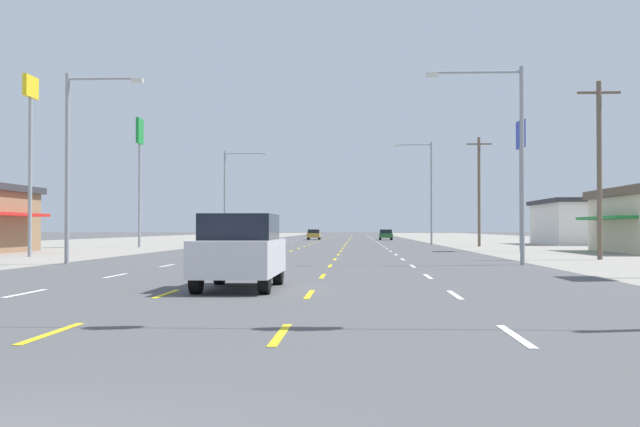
{
  "coord_description": "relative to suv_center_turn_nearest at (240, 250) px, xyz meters",
  "views": [
    {
      "loc": [
        2.91,
        -5.3,
        1.6
      ],
      "look_at": [
        -0.52,
        69.98,
        2.98
      ],
      "focal_mm": 45.99,
      "sensor_mm": 36.0,
      "label": 1
    }
  ],
  "objects": [
    {
      "name": "ground_plane",
      "position": [
        0.19,
        49.76,
        -1.03
      ],
      "size": [
        572.0,
        572.0,
        0.0
      ],
      "primitive_type": "plane",
      "color": "#4C4C4F"
    },
    {
      "name": "lot_apron_left",
      "position": [
        -24.56,
        49.76,
        -1.02
      ],
      "size": [
        28.0,
        440.0,
        0.01
      ],
      "primitive_type": "cube",
      "color": "gray",
      "rests_on": "ground"
    },
    {
      "name": "lot_apron_right",
      "position": [
        24.94,
        49.76,
        -1.02
      ],
      "size": [
        28.0,
        440.0,
        0.01
      ],
      "primitive_type": "cube",
      "color": "gray",
      "rests_on": "ground"
    },
    {
      "name": "lane_markings",
      "position": [
        0.19,
        88.26,
        -1.02
      ],
      "size": [
        10.64,
        227.6,
        0.01
      ],
      "color": "white",
      "rests_on": "ground"
    },
    {
      "name": "signal_span_wire",
      "position": [
        0.58,
        -7.17,
        4.51
      ],
      "size": [
        25.45,
        0.53,
        9.15
      ],
      "color": "brown",
      "rests_on": "ground"
    },
    {
      "name": "suv_center_turn_nearest",
      "position": [
        0.0,
        0.0,
        0.0
      ],
      "size": [
        1.98,
        4.9,
        1.98
      ],
      "color": "silver",
      "rests_on": "ground"
    },
    {
      "name": "hatchback_far_left_near",
      "position": [
        -6.57,
        47.15,
        -0.24
      ],
      "size": [
        1.72,
        3.9,
        1.54
      ],
      "color": "maroon",
      "rests_on": "ground"
    },
    {
      "name": "sedan_far_right_mid",
      "position": [
        7.05,
        92.25,
        -0.27
      ],
      "size": [
        1.8,
        4.5,
        1.46
      ],
      "color": "#235B2D",
      "rests_on": "ground"
    },
    {
      "name": "sedan_inner_left_midfar",
      "position": [
        -3.08,
        94.85,
        -0.27
      ],
      "size": [
        1.8,
        4.5,
        1.46
      ],
      "color": "#B28C33",
      "rests_on": "ground"
    },
    {
      "name": "storefront_right_row_2",
      "position": [
        27.18,
        61.03,
        1.23
      ],
      "size": [
        11.66,
        13.38,
        4.47
      ],
      "color": "silver",
      "rests_on": "ground"
    },
    {
      "name": "pole_sign_left_row_1",
      "position": [
        -15.36,
        23.8,
        6.26
      ],
      "size": [
        0.24,
        1.77,
        10.23
      ],
      "color": "gray",
      "rests_on": "ground"
    },
    {
      "name": "pole_sign_left_row_2",
      "position": [
        -15.33,
        46.94,
        7.03
      ],
      "size": [
        0.24,
        1.67,
        10.94
      ],
      "color": "gray",
      "rests_on": "ground"
    },
    {
      "name": "pole_sign_right_row_1",
      "position": [
        14.64,
        36.77,
        6.06
      ],
      "size": [
        0.24,
        2.24,
        9.22
      ],
      "color": "gray",
      "rests_on": "ground"
    },
    {
      "name": "streetlight_left_row_0",
      "position": [
        -9.6,
        14.72,
        3.96
      ],
      "size": [
        3.53,
        0.26,
        8.6
      ],
      "color": "gray",
      "rests_on": "ground"
    },
    {
      "name": "streetlight_right_row_0",
      "position": [
        9.85,
        14.72,
        4.12
      ],
      "size": [
        4.29,
        0.26,
        8.75
      ],
      "color": "gray",
      "rests_on": "ground"
    },
    {
      "name": "streetlight_left_row_1",
      "position": [
        -9.5,
        58.6,
        4.38
      ],
      "size": [
        4.33,
        0.26,
        9.25
      ],
      "color": "gray",
      "rests_on": "ground"
    },
    {
      "name": "streetlight_right_row_1",
      "position": [
        9.99,
        58.6,
        4.72
      ],
      "size": [
        3.73,
        0.26,
        10.04
      ],
      "color": "gray",
      "rests_on": "ground"
    },
    {
      "name": "utility_pole_right_row_0",
      "position": [
        15.54,
        21.09,
        3.77
      ],
      "size": [
        2.2,
        0.26,
        9.2
      ],
      "color": "brown",
      "rests_on": "ground"
    },
    {
      "name": "utility_pole_right_row_1",
      "position": [
        13.91,
        51.55,
        4.02
      ],
      "size": [
        2.2,
        0.26,
        9.7
      ],
      "color": "brown",
      "rests_on": "ground"
    }
  ]
}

